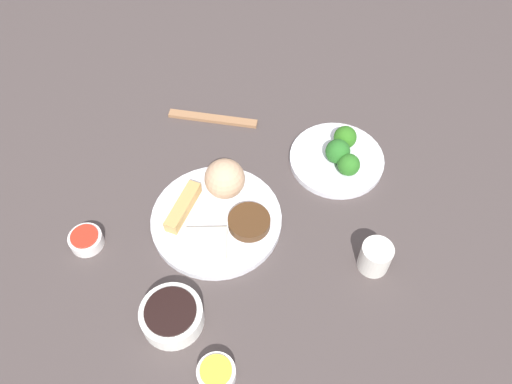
# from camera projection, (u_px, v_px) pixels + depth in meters

# --- Properties ---
(tabletop) EXTENTS (2.20, 2.20, 0.02)m
(tabletop) POSITION_uv_depth(u_px,v_px,m) (223.00, 230.00, 0.99)
(tabletop) COLOR #463C3A
(tabletop) RESTS_ON ground
(main_plate) EXTENTS (0.25, 0.25, 0.02)m
(main_plate) POSITION_uv_depth(u_px,v_px,m) (217.00, 220.00, 0.98)
(main_plate) COLOR white
(main_plate) RESTS_ON tabletop
(rice_scoop) EXTENTS (0.08, 0.08, 0.08)m
(rice_scoop) POSITION_uv_depth(u_px,v_px,m) (225.00, 179.00, 0.98)
(rice_scoop) COLOR tan
(rice_scoop) RESTS_ON main_plate
(spring_roll) EXTENTS (0.10, 0.09, 0.03)m
(spring_roll) POSITION_uv_depth(u_px,v_px,m) (183.00, 207.00, 0.97)
(spring_roll) COLOR tan
(spring_roll) RESTS_ON main_plate
(crab_rangoon_wonton) EXTENTS (0.10, 0.09, 0.01)m
(crab_rangoon_wonton) POSITION_uv_depth(u_px,v_px,m) (206.00, 244.00, 0.93)
(crab_rangoon_wonton) COLOR beige
(crab_rangoon_wonton) RESTS_ON main_plate
(stir_fry_heap) EXTENTS (0.08, 0.08, 0.02)m
(stir_fry_heap) POSITION_uv_depth(u_px,v_px,m) (249.00, 222.00, 0.96)
(stir_fry_heap) COLOR #482C16
(stir_fry_heap) RESTS_ON main_plate
(broccoli_plate) EXTENTS (0.20, 0.20, 0.01)m
(broccoli_plate) POSITION_uv_depth(u_px,v_px,m) (336.00, 159.00, 1.07)
(broccoli_plate) COLOR white
(broccoli_plate) RESTS_ON tabletop
(broccoli_floret_0) EXTENTS (0.05, 0.05, 0.05)m
(broccoli_floret_0) POSITION_uv_depth(u_px,v_px,m) (345.00, 137.00, 1.07)
(broccoli_floret_0) COLOR #2F711C
(broccoli_floret_0) RESTS_ON broccoli_plate
(broccoli_floret_1) EXTENTS (0.05, 0.05, 0.05)m
(broccoli_floret_1) POSITION_uv_depth(u_px,v_px,m) (338.00, 151.00, 1.04)
(broccoli_floret_1) COLOR #276C23
(broccoli_floret_1) RESTS_ON broccoli_plate
(broccoli_floret_2) EXTENTS (0.05, 0.05, 0.05)m
(broccoli_floret_2) POSITION_uv_depth(u_px,v_px,m) (349.00, 165.00, 1.02)
(broccoli_floret_2) COLOR #2C7021
(broccoli_floret_2) RESTS_ON broccoli_plate
(soy_sauce_bowl) EXTENTS (0.11, 0.11, 0.04)m
(soy_sauce_bowl) POSITION_uv_depth(u_px,v_px,m) (172.00, 316.00, 0.86)
(soy_sauce_bowl) COLOR white
(soy_sauce_bowl) RESTS_ON tabletop
(soy_sauce_bowl_liquid) EXTENTS (0.09, 0.09, 0.00)m
(soy_sauce_bowl_liquid) POSITION_uv_depth(u_px,v_px,m) (170.00, 311.00, 0.84)
(soy_sauce_bowl_liquid) COLOR black
(soy_sauce_bowl_liquid) RESTS_ON soy_sauce_bowl
(sauce_ramekin_sweet_and_sour) EXTENTS (0.06, 0.06, 0.02)m
(sauce_ramekin_sweet_and_sour) POSITION_uv_depth(u_px,v_px,m) (86.00, 240.00, 0.95)
(sauce_ramekin_sweet_and_sour) COLOR white
(sauce_ramekin_sweet_and_sour) RESTS_ON tabletop
(sauce_ramekin_sweet_and_sour_liquid) EXTENTS (0.05, 0.05, 0.00)m
(sauce_ramekin_sweet_and_sour_liquid) POSITION_uv_depth(u_px,v_px,m) (84.00, 236.00, 0.94)
(sauce_ramekin_sweet_and_sour_liquid) COLOR red
(sauce_ramekin_sweet_and_sour_liquid) RESTS_ON sauce_ramekin_sweet_and_sour
(sauce_ramekin_hot_mustard) EXTENTS (0.06, 0.06, 0.02)m
(sauce_ramekin_hot_mustard) POSITION_uv_depth(u_px,v_px,m) (216.00, 373.00, 0.81)
(sauce_ramekin_hot_mustard) COLOR white
(sauce_ramekin_hot_mustard) RESTS_ON tabletop
(sauce_ramekin_hot_mustard_liquid) EXTENTS (0.05, 0.05, 0.00)m
(sauce_ramekin_hot_mustard_liquid) POSITION_uv_depth(u_px,v_px,m) (216.00, 371.00, 0.80)
(sauce_ramekin_hot_mustard_liquid) COLOR yellow
(sauce_ramekin_hot_mustard_liquid) RESTS_ON sauce_ramekin_hot_mustard
(teacup) EXTENTS (0.06, 0.06, 0.06)m
(teacup) POSITION_uv_depth(u_px,v_px,m) (375.00, 257.00, 0.91)
(teacup) COLOR white
(teacup) RESTS_ON tabletop
(chopsticks_pair) EXTENTS (0.18, 0.13, 0.01)m
(chopsticks_pair) POSITION_uv_depth(u_px,v_px,m) (213.00, 119.00, 1.14)
(chopsticks_pair) COLOR #A1714A
(chopsticks_pair) RESTS_ON tabletop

